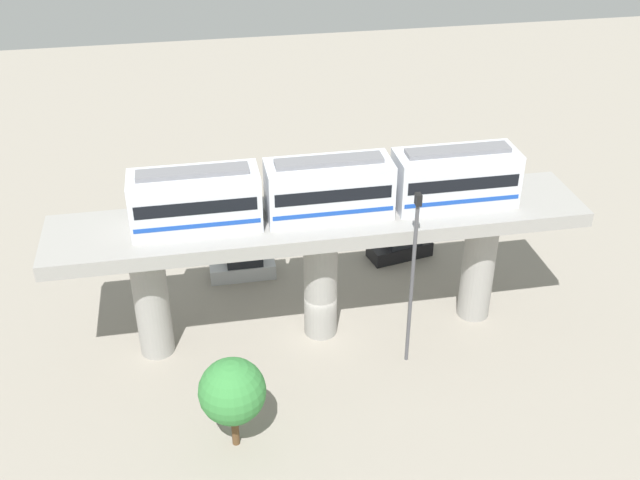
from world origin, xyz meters
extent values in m
plane|color=gray|center=(0.00, 0.00, 0.00)|extent=(120.00, 120.00, 0.00)
cylinder|color=#999691|center=(0.00, -9.38, 3.51)|extent=(1.90, 1.90, 7.02)
cylinder|color=#999691|center=(0.00, 0.00, 3.51)|extent=(1.90, 1.90, 7.02)
cylinder|color=#999691|center=(0.00, 9.38, 3.51)|extent=(1.90, 1.90, 7.02)
cube|color=#999691|center=(0.00, 0.00, 7.42)|extent=(5.20, 28.85, 0.80)
cube|color=silver|center=(0.00, -6.51, 9.32)|extent=(2.60, 6.60, 3.00)
cube|color=black|center=(0.00, -6.51, 9.57)|extent=(2.64, 6.07, 0.70)
cube|color=#1947B2|center=(0.00, -6.51, 8.57)|extent=(2.64, 6.34, 0.24)
cube|color=slate|center=(0.00, -6.51, 10.94)|extent=(1.10, 5.61, 0.24)
cube|color=silver|center=(0.00, 0.44, 9.32)|extent=(2.60, 6.60, 3.00)
cube|color=black|center=(0.00, 0.44, 9.57)|extent=(2.64, 6.07, 0.70)
cube|color=#1947B2|center=(0.00, 0.44, 8.57)|extent=(2.64, 6.34, 0.24)
cube|color=slate|center=(0.00, 0.44, 10.94)|extent=(1.10, 5.61, 0.24)
cube|color=silver|center=(0.00, 7.39, 9.32)|extent=(2.60, 6.60, 3.00)
cube|color=black|center=(0.00, 7.39, 9.57)|extent=(2.64, 6.07, 0.70)
cube|color=#1947B2|center=(0.00, 7.39, 8.57)|extent=(2.64, 6.34, 0.24)
cube|color=slate|center=(0.00, 7.39, 10.94)|extent=(1.10, 5.61, 0.24)
cube|color=black|center=(-7.08, 6.78, 0.50)|extent=(2.62, 4.48, 1.00)
cube|color=black|center=(-7.08, 6.93, 1.38)|extent=(2.07, 2.59, 0.76)
cube|color=#B2B5BA|center=(-6.66, -3.90, 0.50)|extent=(1.81, 4.21, 1.00)
cube|color=black|center=(-6.66, -3.75, 1.38)|extent=(1.65, 2.31, 0.76)
cylinder|color=brown|center=(7.91, -5.68, 1.24)|extent=(0.36, 0.36, 2.48)
sphere|color=#38843D|center=(7.91, -5.68, 3.36)|extent=(3.19, 3.19, 3.19)
cylinder|color=#4C4C51|center=(3.40, 4.23, 4.91)|extent=(0.20, 0.20, 9.82)
cube|color=black|center=(3.40, 4.23, 10.12)|extent=(0.44, 0.28, 0.60)
camera|label=1|loc=(34.68, -6.56, 27.68)|focal=42.61mm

